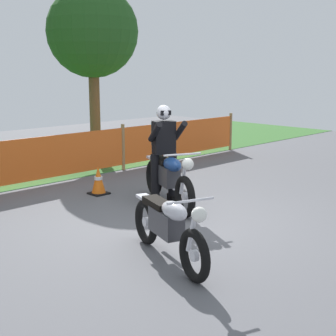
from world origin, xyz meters
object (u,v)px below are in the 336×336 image
Objects in this scene: motorcycle_lead at (168,226)px; traffic_cone at (98,180)px; motorcycle_trailing at (169,178)px; rider_trailing at (164,148)px.

motorcycle_lead is 3.47m from traffic_cone.
rider_trailing is (0.09, 0.21, 0.47)m from motorcycle_trailing.
motorcycle_lead is 2.71m from rider_trailing.
motorcycle_lead is 2.45m from motorcycle_trailing.
motorcycle_trailing is (1.73, 1.74, 0.04)m from motorcycle_lead.
rider_trailing is 1.50m from traffic_cone.
motorcycle_lead reaches higher than traffic_cone.
motorcycle_trailing is 1.52m from traffic_cone.
motorcycle_lead is 1.10× the size of rider_trailing.
rider_trailing is (1.82, 1.95, 0.51)m from motorcycle_lead.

